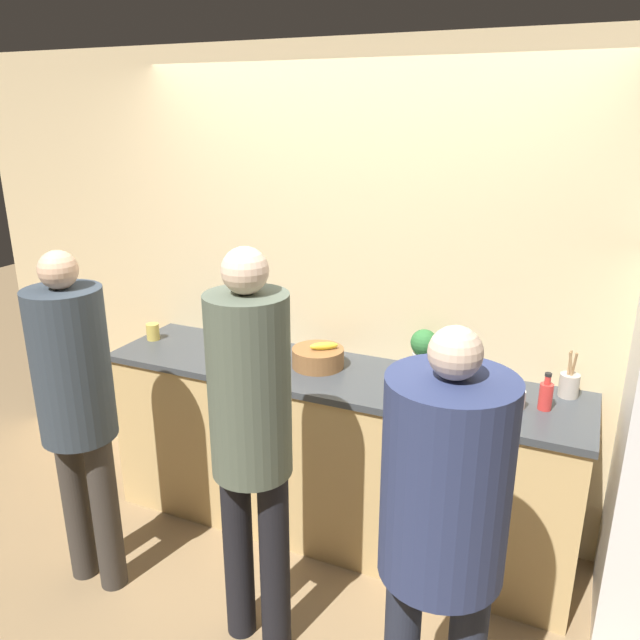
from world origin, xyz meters
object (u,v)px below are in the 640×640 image
at_px(person_center, 251,427).
at_px(cup_white, 517,399).
at_px(bottle_red, 546,395).
at_px(potted_plant, 424,349).
at_px(utensil_crock, 569,384).
at_px(person_left, 76,398).
at_px(fruit_bowl, 318,357).
at_px(cup_yellow, 153,332).
at_px(person_right, 444,511).

xyz_separation_m(person_center, cup_white, (0.92, 0.81, -0.05)).
height_order(bottle_red, potted_plant, potted_plant).
xyz_separation_m(utensil_crock, bottle_red, (-0.09, -0.19, 0.01)).
relative_size(person_left, fruit_bowl, 6.13).
bearing_deg(fruit_bowl, person_left, -132.36).
height_order(person_center, cup_white, person_center).
bearing_deg(potted_plant, cup_yellow, -173.80).
bearing_deg(person_left, utensil_crock, 27.09).
distance_m(utensil_crock, potted_plant, 0.71).
relative_size(person_center, fruit_bowl, 6.47).
distance_m(person_left, person_center, 0.92).
height_order(person_left, bottle_red, person_left).
bearing_deg(cup_white, person_right, -95.78).
xyz_separation_m(person_left, person_center, (0.92, 0.01, 0.05)).
relative_size(cup_yellow, potted_plant, 0.41).
distance_m(person_left, fruit_bowl, 1.21).
relative_size(cup_white, potted_plant, 0.37).
distance_m(person_left, potted_plant, 1.70).
distance_m(fruit_bowl, cup_yellow, 1.07).
height_order(person_right, fruit_bowl, person_right).
xyz_separation_m(person_right, potted_plant, (-0.40, 1.21, 0.06)).
bearing_deg(person_right, person_center, 167.42).
xyz_separation_m(bottle_red, potted_plant, (-0.62, 0.18, 0.06)).
relative_size(person_center, utensil_crock, 7.82).
xyz_separation_m(person_center, potted_plant, (0.42, 1.03, 0.03)).
xyz_separation_m(person_right, bottle_red, (0.22, 1.04, 0.00)).
xyz_separation_m(person_left, potted_plant, (1.35, 1.04, 0.08)).
height_order(utensil_crock, cup_white, utensil_crock).
bearing_deg(person_right, cup_white, 84.22).
bearing_deg(cup_yellow, fruit_bowl, 1.45).
bearing_deg(cup_yellow, utensil_crock, 4.56).
bearing_deg(cup_white, potted_plant, 156.41).
height_order(person_right, utensil_crock, person_right).
relative_size(bottle_red, cup_white, 2.04).
relative_size(person_left, cup_yellow, 17.30).
distance_m(bottle_red, cup_white, 0.13).
height_order(person_center, cup_yellow, person_center).
bearing_deg(potted_plant, person_right, -71.80).
xyz_separation_m(fruit_bowl, potted_plant, (0.53, 0.15, 0.08)).
distance_m(bottle_red, cup_yellow, 2.22).
bearing_deg(person_center, fruit_bowl, 96.84).
bearing_deg(cup_yellow, person_left, -73.90).
xyz_separation_m(cup_white, cup_yellow, (-2.10, 0.05, 0.01)).
distance_m(bottle_red, potted_plant, 0.65).
bearing_deg(utensil_crock, cup_yellow, -175.44).
xyz_separation_m(person_center, person_right, (0.82, -0.18, -0.03)).
bearing_deg(utensil_crock, bottle_red, -115.26).
distance_m(person_center, bottle_red, 1.35).
distance_m(cup_white, cup_yellow, 2.10).
relative_size(person_left, utensil_crock, 7.41).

